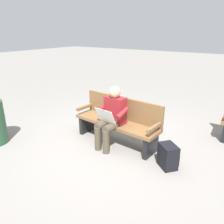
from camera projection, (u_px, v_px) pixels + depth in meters
ground_plane at (116, 142)px, 4.51m from camera, size 40.00×40.00×0.00m
bench_near at (118, 120)px, 4.40m from camera, size 1.83×0.63×0.90m
person_seated at (112, 116)px, 4.16m from camera, size 0.59×0.60×1.18m
backpack at (168, 156)px, 3.63m from camera, size 0.39×0.38×0.41m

